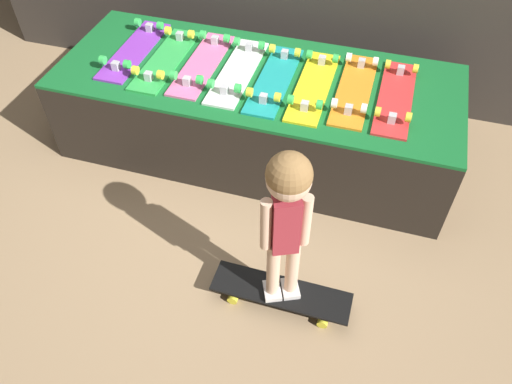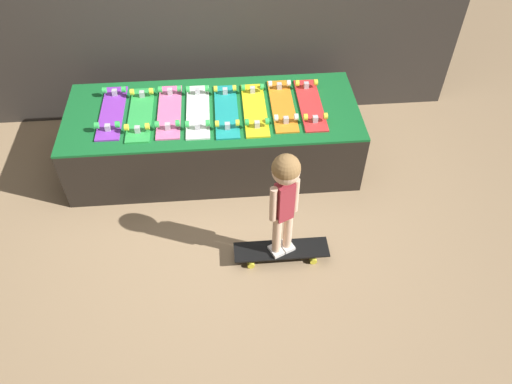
{
  "view_description": "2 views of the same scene",
  "coord_description": "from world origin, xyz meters",
  "px_view_note": "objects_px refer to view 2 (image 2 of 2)",
  "views": [
    {
      "loc": [
        0.72,
        -1.83,
        2.25
      ],
      "look_at": [
        0.21,
        -0.14,
        0.36
      ],
      "focal_mm": 35.0,
      "sensor_mm": 36.0,
      "label": 1
    },
    {
      "loc": [
        0.09,
        -2.74,
        3.04
      ],
      "look_at": [
        0.3,
        -0.12,
        0.31
      ],
      "focal_mm": 35.0,
      "sensor_mm": 36.0,
      "label": 2
    }
  ],
  "objects_px": {
    "skateboard_on_floor": "(281,251)",
    "skateboard_purple_on_rack": "(112,112)",
    "child": "(285,189)",
    "skateboard_teal_on_rack": "(226,110)",
    "skateboard_yellow_on_rack": "(255,109)",
    "skateboard_green_on_rack": "(140,113)",
    "skateboard_orange_on_rack": "(282,105)",
    "skateboard_pink_on_rack": "(169,110)",
    "skateboard_white_on_rack": "(198,110)",
    "skateboard_red_on_rack": "(310,104)"
  },
  "relations": [
    {
      "from": "skateboard_teal_on_rack",
      "to": "skateboard_pink_on_rack",
      "type": "bearing_deg",
      "value": 176.08
    },
    {
      "from": "skateboard_teal_on_rack",
      "to": "skateboard_red_on_rack",
      "type": "xyz_separation_m",
      "value": [
        0.7,
        0.03,
        0.0
      ]
    },
    {
      "from": "skateboard_pink_on_rack",
      "to": "skateboard_white_on_rack",
      "type": "relative_size",
      "value": 1.0
    },
    {
      "from": "skateboard_purple_on_rack",
      "to": "skateboard_white_on_rack",
      "type": "bearing_deg",
      "value": -3.3
    },
    {
      "from": "skateboard_teal_on_rack",
      "to": "skateboard_yellow_on_rack",
      "type": "distance_m",
      "value": 0.23
    },
    {
      "from": "skateboard_pink_on_rack",
      "to": "skateboard_red_on_rack",
      "type": "relative_size",
      "value": 1.0
    },
    {
      "from": "skateboard_yellow_on_rack",
      "to": "skateboard_red_on_rack",
      "type": "distance_m",
      "value": 0.46
    },
    {
      "from": "skateboard_green_on_rack",
      "to": "skateboard_orange_on_rack",
      "type": "distance_m",
      "value": 1.16
    },
    {
      "from": "skateboard_purple_on_rack",
      "to": "skateboard_green_on_rack",
      "type": "xyz_separation_m",
      "value": [
        0.23,
        -0.04,
        0.0
      ]
    },
    {
      "from": "skateboard_white_on_rack",
      "to": "skateboard_orange_on_rack",
      "type": "bearing_deg",
      "value": 1.76
    },
    {
      "from": "skateboard_orange_on_rack",
      "to": "skateboard_red_on_rack",
      "type": "bearing_deg",
      "value": -2.03
    },
    {
      "from": "skateboard_white_on_rack",
      "to": "child",
      "type": "relative_size",
      "value": 0.78
    },
    {
      "from": "skateboard_red_on_rack",
      "to": "child",
      "type": "relative_size",
      "value": 0.78
    },
    {
      "from": "skateboard_pink_on_rack",
      "to": "skateboard_green_on_rack",
      "type": "bearing_deg",
      "value": -175.59
    },
    {
      "from": "skateboard_green_on_rack",
      "to": "skateboard_on_floor",
      "type": "relative_size",
      "value": 1.01
    },
    {
      "from": "skateboard_green_on_rack",
      "to": "skateboard_teal_on_rack",
      "type": "distance_m",
      "value": 0.7
    },
    {
      "from": "skateboard_pink_on_rack",
      "to": "skateboard_white_on_rack",
      "type": "distance_m",
      "value": 0.23
    },
    {
      "from": "skateboard_white_on_rack",
      "to": "skateboard_on_floor",
      "type": "xyz_separation_m",
      "value": [
        0.57,
        -1.09,
        -0.5
      ]
    },
    {
      "from": "skateboard_orange_on_rack",
      "to": "skateboard_on_floor",
      "type": "relative_size",
      "value": 1.01
    },
    {
      "from": "skateboard_orange_on_rack",
      "to": "child",
      "type": "xyz_separation_m",
      "value": [
        -0.12,
        -1.11,
        0.16
      ]
    },
    {
      "from": "child",
      "to": "skateboard_pink_on_rack",
      "type": "bearing_deg",
      "value": 101.5
    },
    {
      "from": "skateboard_purple_on_rack",
      "to": "skateboard_white_on_rack",
      "type": "relative_size",
      "value": 1.0
    },
    {
      "from": "skateboard_purple_on_rack",
      "to": "skateboard_orange_on_rack",
      "type": "bearing_deg",
      "value": -0.77
    },
    {
      "from": "skateboard_yellow_on_rack",
      "to": "skateboard_red_on_rack",
      "type": "relative_size",
      "value": 1.0
    },
    {
      "from": "skateboard_purple_on_rack",
      "to": "skateboard_teal_on_rack",
      "type": "height_order",
      "value": "same"
    },
    {
      "from": "skateboard_green_on_rack",
      "to": "skateboard_orange_on_rack",
      "type": "xyz_separation_m",
      "value": [
        1.16,
        0.02,
        0.0
      ]
    },
    {
      "from": "skateboard_teal_on_rack",
      "to": "child",
      "type": "xyz_separation_m",
      "value": [
        0.34,
        -1.08,
        0.16
      ]
    },
    {
      "from": "skateboard_pink_on_rack",
      "to": "skateboard_white_on_rack",
      "type": "height_order",
      "value": "same"
    },
    {
      "from": "skateboard_yellow_on_rack",
      "to": "child",
      "type": "distance_m",
      "value": 1.09
    },
    {
      "from": "skateboard_on_floor",
      "to": "skateboard_orange_on_rack",
      "type": "bearing_deg",
      "value": 83.76
    },
    {
      "from": "skateboard_purple_on_rack",
      "to": "skateboard_white_on_rack",
      "type": "height_order",
      "value": "same"
    },
    {
      "from": "skateboard_purple_on_rack",
      "to": "child",
      "type": "bearing_deg",
      "value": -41.74
    },
    {
      "from": "skateboard_green_on_rack",
      "to": "skateboard_yellow_on_rack",
      "type": "distance_m",
      "value": 0.93
    },
    {
      "from": "skateboard_red_on_rack",
      "to": "skateboard_on_floor",
      "type": "bearing_deg",
      "value": -107.74
    },
    {
      "from": "skateboard_teal_on_rack",
      "to": "skateboard_yellow_on_rack",
      "type": "bearing_deg",
      "value": 0.06
    },
    {
      "from": "skateboard_green_on_rack",
      "to": "skateboard_white_on_rack",
      "type": "xyz_separation_m",
      "value": [
        0.46,
        0.0,
        0.0
      ]
    },
    {
      "from": "skateboard_on_floor",
      "to": "skateboard_purple_on_rack",
      "type": "bearing_deg",
      "value": 138.26
    },
    {
      "from": "skateboard_purple_on_rack",
      "to": "skateboard_teal_on_rack",
      "type": "distance_m",
      "value": 0.93
    },
    {
      "from": "skateboard_green_on_rack",
      "to": "skateboard_teal_on_rack",
      "type": "relative_size",
      "value": 1.0
    },
    {
      "from": "skateboard_green_on_rack",
      "to": "skateboard_teal_on_rack",
      "type": "height_order",
      "value": "same"
    },
    {
      "from": "skateboard_purple_on_rack",
      "to": "skateboard_pink_on_rack",
      "type": "height_order",
      "value": "same"
    },
    {
      "from": "skateboard_on_floor",
      "to": "child",
      "type": "bearing_deg",
      "value": 90.0
    },
    {
      "from": "skateboard_white_on_rack",
      "to": "skateboard_teal_on_rack",
      "type": "xyz_separation_m",
      "value": [
        0.23,
        -0.02,
        0.0
      ]
    },
    {
      "from": "skateboard_teal_on_rack",
      "to": "skateboard_yellow_on_rack",
      "type": "height_order",
      "value": "same"
    },
    {
      "from": "skateboard_yellow_on_rack",
      "to": "skateboard_on_floor",
      "type": "xyz_separation_m",
      "value": [
        0.11,
        -1.08,
        -0.5
      ]
    },
    {
      "from": "skateboard_on_floor",
      "to": "child",
      "type": "xyz_separation_m",
      "value": [
        0.0,
        0.0,
        0.66
      ]
    },
    {
      "from": "skateboard_teal_on_rack",
      "to": "skateboard_red_on_rack",
      "type": "relative_size",
      "value": 1.0
    },
    {
      "from": "skateboard_white_on_rack",
      "to": "skateboard_red_on_rack",
      "type": "distance_m",
      "value": 0.93
    },
    {
      "from": "skateboard_on_floor",
      "to": "child",
      "type": "distance_m",
      "value": 0.66
    },
    {
      "from": "skateboard_green_on_rack",
      "to": "child",
      "type": "relative_size",
      "value": 0.78
    }
  ]
}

